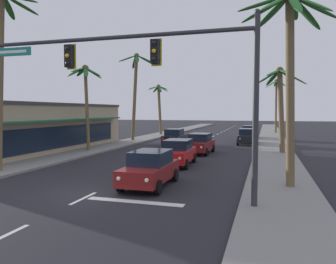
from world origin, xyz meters
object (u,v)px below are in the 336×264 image
sedan_parked_nearest_kerb (247,136)px  palm_right_farthest (276,93)px  sedan_lead_at_stop_bar (150,168)px  sedan_parked_mid_kerb (250,132)px  palm_right_second (280,95)px  sedan_oncoming_far (175,137)px  palm_right_nearest (289,48)px  sedan_fifth_in_queue (200,143)px  palm_left_third (135,82)px  palm_left_second (86,86)px  traffic_signal_mast (158,69)px  palm_left_farthest (159,100)px  palm_left_nearest (2,44)px  sedan_third_in_queue (178,152)px  storefront_strip_left (37,127)px

sedan_parked_nearest_kerb → palm_right_farthest: 19.62m
sedan_lead_at_stop_bar → sedan_parked_mid_kerb: 28.95m
palm_right_second → palm_right_farthest: palm_right_farthest is taller
sedan_oncoming_far → palm_right_nearest: 21.09m
sedan_oncoming_far → palm_right_second: palm_right_second is taller
sedan_lead_at_stop_bar → sedan_parked_mid_kerb: size_ratio=1.00×
sedan_fifth_in_queue → palm_right_farthest: palm_right_farthest is taller
sedan_oncoming_far → palm_left_third: (-5.42, 2.56, 5.99)m
palm_left_second → palm_right_farthest: bearing=60.5°
traffic_signal_mast → palm_right_farthest: size_ratio=1.36×
sedan_parked_mid_kerb → palm_left_farthest: 14.13m
sedan_oncoming_far → palm_right_second: size_ratio=0.63×
palm_left_nearest → palm_left_farthest: palm_left_nearest is taller
sedan_third_in_queue → palm_left_farthest: palm_left_farthest is taller
storefront_strip_left → sedan_oncoming_far: bearing=40.2°
sedan_parked_mid_kerb → palm_left_third: 15.75m
palm_left_second → sedan_parked_mid_kerb: bearing=53.8°
palm_left_nearest → palm_right_second: 20.52m
palm_right_nearest → storefront_strip_left: 22.67m
sedan_parked_mid_kerb → storefront_strip_left: (-17.42, -18.53, 1.27)m
palm_left_second → palm_left_farthest: size_ratio=1.01×
sedan_parked_nearest_kerb → palm_left_farthest: (-13.20, 10.43, 4.26)m
sedan_parked_mid_kerb → palm_right_nearest: (2.95, -27.53, 5.53)m
sedan_third_in_queue → palm_left_nearest: (-8.59, -5.68, 6.43)m
sedan_lead_at_stop_bar → palm_left_nearest: palm_left_nearest is taller
sedan_oncoming_far → palm_left_third: 8.47m
sedan_lead_at_stop_bar → sedan_oncoming_far: bearing=101.9°
sedan_fifth_in_queue → storefront_strip_left: (-14.16, -2.35, 1.27)m
palm_left_third → palm_right_farthest: size_ratio=1.20×
traffic_signal_mast → palm_left_second: bearing=129.3°
traffic_signal_mast → palm_right_nearest: bearing=37.2°
sedan_oncoming_far → sedan_parked_mid_kerb: bearing=54.0°
palm_left_third → storefront_strip_left: (-4.82, -11.22, -4.72)m
palm_right_farthest → traffic_signal_mast: bearing=-97.2°
palm_right_farthest → storefront_strip_left: 36.56m
traffic_signal_mast → palm_left_second: 17.44m
sedan_third_in_queue → palm_right_nearest: size_ratio=0.50×
sedan_lead_at_stop_bar → palm_right_farthest: 40.91m
palm_right_nearest → palm_left_nearest: bearing=-177.6°
palm_left_nearest → traffic_signal_mast: bearing=-17.0°
palm_left_farthest → palm_right_nearest: bearing=-62.3°
traffic_signal_mast → palm_left_nearest: palm_left_nearest is taller
sedan_oncoming_far → palm_left_second: size_ratio=0.60×
sedan_oncoming_far → sedan_parked_nearest_kerb: 7.71m
palm_left_third → palm_right_nearest: size_ratio=1.14×
sedan_parked_mid_kerb → palm_right_farthest: bearing=73.2°
sedan_fifth_in_queue → palm_left_farthest: 22.07m
palm_left_nearest → sedan_third_in_queue: bearing=33.5°
sedan_third_in_queue → sedan_oncoming_far: (-3.66, 12.60, 0.00)m
palm_left_nearest → palm_right_farthest: (15.50, 39.39, -0.98)m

